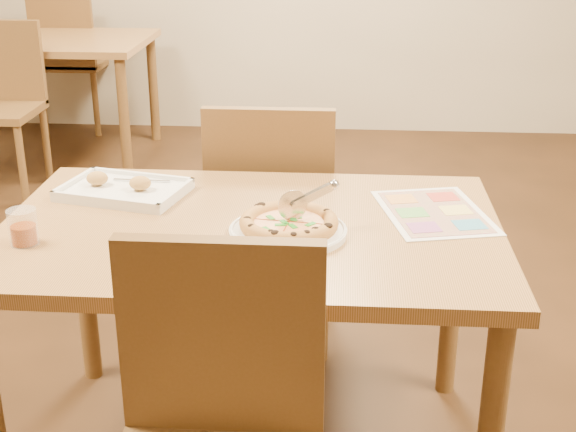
# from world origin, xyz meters

# --- Properties ---
(dining_table) EXTENTS (1.30, 0.85, 0.72)m
(dining_table) POSITION_xyz_m (0.00, 0.00, 0.63)
(dining_table) COLOR #A37141
(dining_table) RESTS_ON ground
(chair_near) EXTENTS (0.42, 0.42, 0.47)m
(chair_near) POSITION_xyz_m (0.00, -0.60, 0.57)
(chair_near) COLOR brown
(chair_near) RESTS_ON ground
(chair_far) EXTENTS (0.42, 0.42, 0.47)m
(chair_far) POSITION_xyz_m (-0.00, 0.60, 0.57)
(chair_far) COLOR brown
(chair_far) RESTS_ON ground
(bg_table) EXTENTS (1.30, 0.85, 0.72)m
(bg_table) POSITION_xyz_m (-1.60, 2.80, 0.63)
(bg_table) COLOR #A37141
(bg_table) RESTS_ON ground
(bg_chair_near) EXTENTS (0.42, 0.42, 0.47)m
(bg_chair_near) POSITION_xyz_m (-1.60, 2.20, 0.57)
(bg_chair_near) COLOR brown
(bg_chair_near) RESTS_ON ground
(bg_chair_far) EXTENTS (0.42, 0.42, 0.47)m
(bg_chair_far) POSITION_xyz_m (-1.60, 3.30, 0.57)
(bg_chair_far) COLOR brown
(bg_chair_far) RESTS_ON ground
(plate) EXTENTS (0.31, 0.31, 0.02)m
(plate) POSITION_xyz_m (0.10, -0.06, 0.73)
(plate) COLOR white
(plate) RESTS_ON dining_table
(pizza) EXTENTS (0.25, 0.25, 0.04)m
(pizza) POSITION_xyz_m (0.10, -0.05, 0.75)
(pizza) COLOR #BD8B40
(pizza) RESTS_ON plate
(pizza_cutter) EXTENTS (0.14, 0.07, 0.09)m
(pizza_cutter) POSITION_xyz_m (0.15, -0.02, 0.81)
(pizza_cutter) COLOR silver
(pizza_cutter) RESTS_ON pizza
(appetizer_tray) EXTENTS (0.38, 0.30, 0.06)m
(appetizer_tray) POSITION_xyz_m (-0.39, 0.20, 0.73)
(appetizer_tray) COLOR silver
(appetizer_tray) RESTS_ON dining_table
(glass_tumbler) EXTENTS (0.07, 0.07, 0.09)m
(glass_tumbler) POSITION_xyz_m (-0.54, -0.16, 0.76)
(glass_tumbler) COLOR #813009
(glass_tumbler) RESTS_ON dining_table
(menu) EXTENTS (0.33, 0.41, 0.00)m
(menu) POSITION_xyz_m (0.48, 0.12, 0.72)
(menu) COLOR silver
(menu) RESTS_ON dining_table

